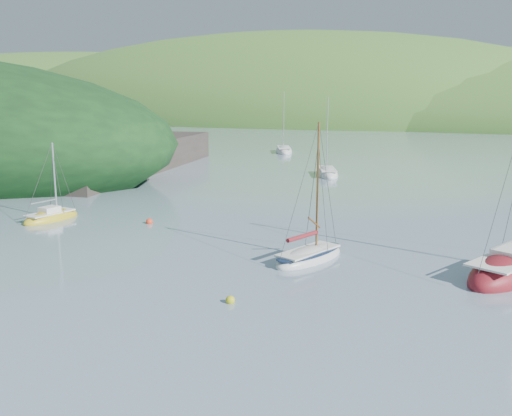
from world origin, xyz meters
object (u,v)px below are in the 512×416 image
at_px(daysailer_white, 309,257).
at_px(distant_sloop_a, 327,174).
at_px(sailboat_yellow, 51,218).
at_px(distant_sloop_c, 284,151).

bearing_deg(daysailer_white, distant_sloop_a, 124.01).
height_order(daysailer_white, sailboat_yellow, daysailer_white).
height_order(daysailer_white, distant_sloop_c, distant_sloop_c).
distance_m(sailboat_yellow, distant_sloop_c, 50.88).
height_order(sailboat_yellow, distant_sloop_a, distant_sloop_a).
bearing_deg(daysailer_white, sailboat_yellow, -166.68).
distance_m(daysailer_white, distant_sloop_c, 57.20).
bearing_deg(distant_sloop_a, daysailer_white, -97.75).
distance_m(sailboat_yellow, distant_sloop_a, 32.17).
xyz_separation_m(sailboat_yellow, distant_sloop_c, (-1.26, 50.86, 0.01)).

